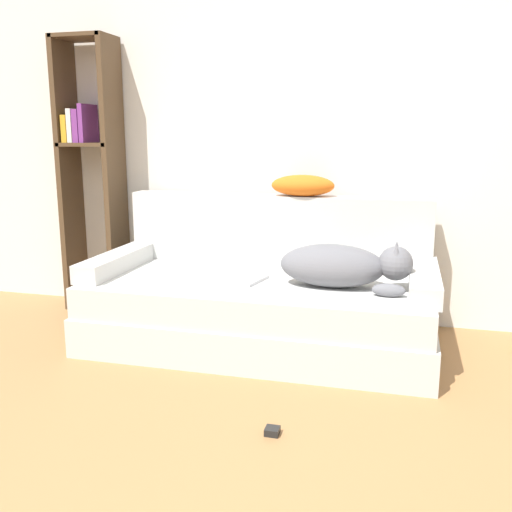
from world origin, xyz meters
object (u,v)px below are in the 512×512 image
laptop (236,278)px  throw_pillow (303,186)px  power_adapter (272,431)px  couch (260,312)px  bookshelf (90,162)px  dog (342,266)px

laptop → throw_pillow: throw_pillow is taller
throw_pillow → power_adapter: throw_pillow is taller
couch → bookshelf: size_ratio=1.07×
throw_pillow → bookshelf: (-1.43, 0.03, 0.12)m
laptop → throw_pillow: 0.71m
throw_pillow → power_adapter: size_ratio=6.72×
bookshelf → throw_pillow: bearing=-1.2°
laptop → power_adapter: laptop is taller
couch → power_adapter: (0.30, -0.96, -0.17)m
couch → laptop: size_ratio=5.64×
dog → couch: bearing=172.1°
laptop → power_adapter: 1.07m
dog → power_adapter: bearing=-100.2°
dog → laptop: size_ratio=2.04×
couch → power_adapter: 1.02m
couch → dog: (0.46, -0.06, 0.31)m
couch → bookshelf: 1.56m
couch → power_adapter: couch is taller
throw_pillow → power_adapter: 1.61m
laptop → power_adapter: bearing=-52.6°
couch → bookshelf: bearing=161.7°
throw_pillow → couch: bearing=-112.5°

